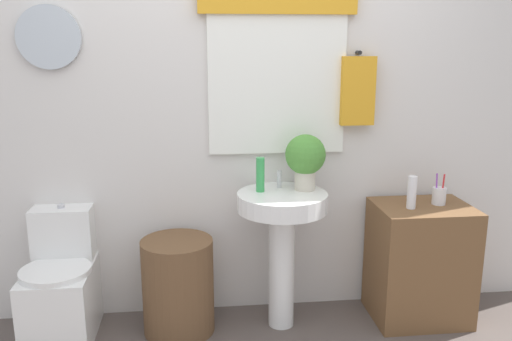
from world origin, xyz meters
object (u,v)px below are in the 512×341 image
wooden_cabinet (420,262)px  soap_bottle (260,175)px  pedestal_sink (282,227)px  potted_plant (305,158)px  toilet (62,288)px  laundry_hamper (178,286)px  lotion_bottle (412,192)px  toothbrush_cup (439,196)px

wooden_cabinet → soap_bottle: soap_bottle is taller
pedestal_sink → potted_plant: 0.42m
potted_plant → toilet: bearing=-178.8°
laundry_hamper → toilet: bearing=177.4°
laundry_hamper → lotion_bottle: size_ratio=2.92×
toothbrush_cup → lotion_bottle: bearing=-162.8°
laundry_hamper → wooden_cabinet: wooden_cabinet is taller
soap_bottle → lotion_bottle: soap_bottle is taller
soap_bottle → lotion_bottle: bearing=-5.9°
soap_bottle → pedestal_sink: bearing=-22.6°
potted_plant → laundry_hamper: bearing=-175.4°
toothbrush_cup → toilet: bearing=179.7°
wooden_cabinet → potted_plant: size_ratio=2.21×
toilet → soap_bottle: (1.14, 0.02, 0.63)m
potted_plant → toothbrush_cup: bearing=-2.9°
potted_plant → wooden_cabinet: bearing=-4.9°
laundry_hamper → pedestal_sink: size_ratio=0.68×
potted_plant → pedestal_sink: bearing=-156.8°
soap_bottle → lotion_bottle: (0.86, -0.09, -0.11)m
wooden_cabinet → toothbrush_cup: 0.42m
pedestal_sink → lotion_bottle: size_ratio=4.27×
toilet → laundry_hamper: 0.66m
pedestal_sink → lotion_bottle: (0.74, -0.04, 0.20)m
wooden_cabinet → toothbrush_cup: (0.10, 0.02, 0.41)m
toilet → toothbrush_cup: (2.20, -0.01, 0.48)m
lotion_bottle → pedestal_sink: bearing=176.9°
wooden_cabinet → toilet: bearing=179.2°
wooden_cabinet → lotion_bottle: bearing=-157.6°
pedestal_sink → lotion_bottle: bearing=-3.1°
laundry_hamper → soap_bottle: 0.80m
laundry_hamper → wooden_cabinet: (1.44, 0.00, 0.08)m
toilet → toothbrush_cup: 2.25m
laundry_hamper → wooden_cabinet: 1.45m
laundry_hamper → toothbrush_cup: 1.62m
soap_bottle → wooden_cabinet: bearing=-3.0°
potted_plant → lotion_bottle: bearing=-9.4°
toilet → toothbrush_cup: toothbrush_cup is taller
soap_bottle → toothbrush_cup: bearing=-1.6°
wooden_cabinet → pedestal_sink: bearing=180.0°
toilet → laundry_hamper: bearing=-2.6°
toilet → wooden_cabinet: (2.10, -0.03, 0.07)m
wooden_cabinet → soap_bottle: (-0.96, 0.05, 0.56)m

